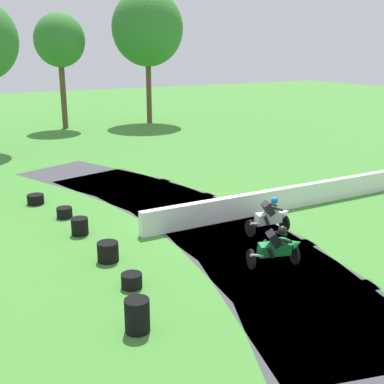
% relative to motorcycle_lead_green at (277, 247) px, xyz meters
% --- Properties ---
extents(ground_plane, '(120.00, 120.00, 0.00)m').
position_rel_motorcycle_lead_green_xyz_m(ground_plane, '(0.26, 4.23, -0.64)').
color(ground_plane, '#428433').
extents(track_asphalt, '(7.32, 25.56, 0.01)m').
position_rel_motorcycle_lead_green_xyz_m(track_asphalt, '(-0.49, 4.23, -0.64)').
color(track_asphalt, '#3D3D42').
rests_on(track_asphalt, ground).
extents(safety_barrier, '(15.11, 0.41, 0.90)m').
position_rel_motorcycle_lead_green_xyz_m(safety_barrier, '(5.02, 4.19, -0.19)').
color(safety_barrier, white).
rests_on(safety_barrier, ground).
extents(motorcycle_lead_green, '(1.70, 1.11, 1.43)m').
position_rel_motorcycle_lead_green_xyz_m(motorcycle_lead_green, '(0.00, 0.00, 0.00)').
color(motorcycle_lead_green, black).
rests_on(motorcycle_lead_green, ground).
extents(motorcycle_chase_white, '(1.70, 0.83, 1.43)m').
position_rel_motorcycle_lead_green_xyz_m(motorcycle_chase_white, '(1.56, 2.29, 0.01)').
color(motorcycle_chase_white, black).
rests_on(motorcycle_chase_white, ground).
extents(tire_stack_near, '(0.59, 0.59, 0.80)m').
position_rel_motorcycle_lead_green_xyz_m(tire_stack_near, '(-5.01, -1.16, -0.24)').
color(tire_stack_near, black).
rests_on(tire_stack_near, ground).
extents(tire_stack_mid_a, '(0.58, 0.58, 0.40)m').
position_rel_motorcycle_lead_green_xyz_m(tire_stack_mid_a, '(-4.28, 0.92, -0.44)').
color(tire_stack_mid_a, black).
rests_on(tire_stack_mid_a, ground).
extents(tire_stack_mid_b, '(0.65, 0.65, 0.60)m').
position_rel_motorcycle_lead_green_xyz_m(tire_stack_mid_b, '(-4.21, 2.91, -0.34)').
color(tire_stack_mid_b, black).
rests_on(tire_stack_mid_b, ground).
extents(tire_stack_far, '(0.59, 0.59, 0.60)m').
position_rel_motorcycle_lead_green_xyz_m(tire_stack_far, '(-4.27, 5.53, -0.34)').
color(tire_stack_far, black).
rests_on(tire_stack_far, ground).
extents(tire_stack_extra_a, '(0.59, 0.59, 0.40)m').
position_rel_motorcycle_lead_green_xyz_m(tire_stack_extra_a, '(-4.24, 7.58, -0.44)').
color(tire_stack_extra_a, black).
rests_on(tire_stack_extra_a, ground).
extents(tire_stack_extra_b, '(0.68, 0.68, 0.40)m').
position_rel_motorcycle_lead_green_xyz_m(tire_stack_extra_b, '(-4.80, 9.89, -0.44)').
color(tire_stack_extra_b, black).
rests_on(tire_stack_extra_b, ground).
extents(tree_far_right, '(5.85, 5.85, 10.85)m').
position_rel_motorcycle_lead_green_xyz_m(tree_far_right, '(9.12, 28.54, 7.11)').
color(tree_far_right, brown).
rests_on(tree_far_right, ground).
extents(tree_behind_barrier, '(3.89, 3.89, 8.85)m').
position_rel_motorcycle_lead_green_xyz_m(tree_behind_barrier, '(1.98, 29.24, 6.10)').
color(tree_behind_barrier, brown).
rests_on(tree_behind_barrier, ground).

